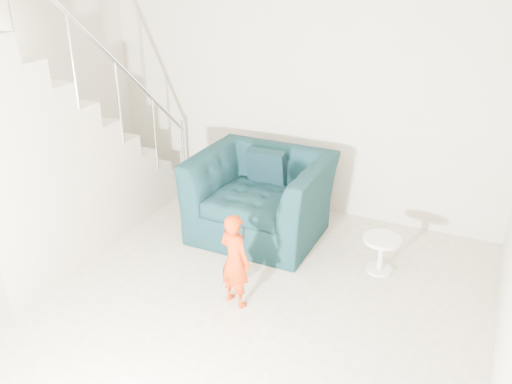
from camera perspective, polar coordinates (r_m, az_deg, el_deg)
floor at (r=4.95m, az=-7.62°, el=-14.07°), size 5.50×5.50×0.00m
ceiling at (r=3.89m, az=-9.96°, el=18.71°), size 5.50×5.50×0.00m
back_wall at (r=6.57m, az=4.51°, el=9.39°), size 5.00×0.00×5.00m
armchair at (r=6.13m, az=0.49°, el=-0.46°), size 1.46×1.28×0.94m
toddler at (r=4.96m, az=-2.25°, el=-7.19°), size 0.39×0.32×0.93m
side_table at (r=5.67m, az=13.06°, el=-5.83°), size 0.39×0.39×0.39m
staircase at (r=6.00m, az=-21.75°, el=2.07°), size 1.02×3.03×3.62m
cushion at (r=6.28m, az=1.13°, el=2.61°), size 0.45×0.22×0.45m
throw at (r=6.26m, az=-4.90°, el=1.19°), size 0.05×0.55×0.61m
phone at (r=4.69m, az=-1.31°, el=-4.30°), size 0.04×0.05×0.10m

